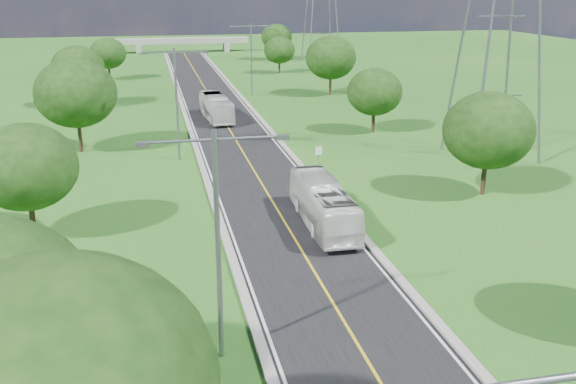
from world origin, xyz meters
The scene contains 20 objects.
ground centered at (0.00, 60.00, 0.00)m, with size 260.00×260.00×0.00m, color #225919.
road centered at (0.00, 66.00, 0.03)m, with size 8.00×150.00×0.06m, color black.
curb_left centered at (-4.25, 66.00, 0.11)m, with size 0.50×150.00×0.22m, color gray.
curb_right centered at (4.25, 66.00, 0.11)m, with size 0.50×150.00×0.22m, color gray.
speed_limit_sign centered at (5.20, 37.98, 1.60)m, with size 0.55×0.09×2.40m.
overpass centered at (0.00, 140.00, 2.41)m, with size 30.00×3.00×3.20m.
streetlight_near_left centered at (-6.00, 12.00, 5.94)m, with size 5.90×0.25×10.00m.
streetlight_mid_left centered at (-6.00, 45.00, 5.94)m, with size 5.90×0.25×10.00m.
streetlight_far_right centered at (6.00, 78.00, 5.94)m, with size 5.90×0.25×10.00m.
tree_lb centered at (-16.00, 28.00, 4.64)m, with size 6.30×6.30×7.33m.
tree_lc centered at (-15.00, 50.00, 5.58)m, with size 7.56×7.56×8.79m.
tree_ld centered at (-17.00, 74.00, 4.95)m, with size 6.72×6.72×7.82m.
tree_le centered at (-14.50, 98.00, 4.33)m, with size 5.88×5.88×6.84m.
tree_rb centered at (16.00, 30.00, 4.95)m, with size 6.72×6.72×7.82m.
tree_rc centered at (15.00, 52.00, 4.33)m, with size 5.88×5.88×6.84m.
tree_rd centered at (17.00, 76.00, 5.27)m, with size 7.14×7.14×8.30m.
tree_re centered at (14.50, 100.00, 4.02)m, with size 5.46×5.46×6.35m.
tree_rf centered at (18.00, 120.00, 4.64)m, with size 6.30×6.30×7.33m.
bus_outbound centered at (2.35, 26.09, 1.52)m, with size 2.45×10.48×2.92m, color silver.
bus_inbound centered at (-0.80, 61.99, 1.51)m, with size 2.43×10.40×2.90m, color silver.
Camera 1 is at (-8.33, -12.19, 15.38)m, focal length 40.00 mm.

